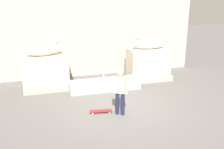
{
  "coord_description": "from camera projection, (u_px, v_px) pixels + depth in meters",
  "views": [
    {
      "loc": [
        -2.69,
        -8.6,
        4.29
      ],
      "look_at": [
        -0.03,
        0.85,
        1.1
      ],
      "focal_mm": 42.91,
      "sensor_mm": 36.0,
      "label": 1
    }
  ],
  "objects": [
    {
      "name": "ground_plane",
      "position": [
        119.0,
        110.0,
        9.89
      ],
      "size": [
        40.0,
        40.0,
        0.0
      ],
      "primitive_type": "plane",
      "color": "#605E5B"
    },
    {
      "name": "facade_wall",
      "position": [
        92.0,
        6.0,
        13.07
      ],
      "size": [
        10.45,
        0.6,
        6.91
      ],
      "primitive_type": "cube",
      "color": "#BDAFA2",
      "rests_on": "ground_plane"
    },
    {
      "name": "pedestal_left",
      "position": [
        46.0,
        72.0,
        11.92
      ],
      "size": [
        1.97,
        1.11,
        1.46
      ],
      "primitive_type": "cube",
      "color": "beige",
      "rests_on": "ground_plane"
    },
    {
      "name": "pedestal_right",
      "position": [
        148.0,
        63.0,
        13.19
      ],
      "size": [
        1.97,
        1.11,
        1.46
      ],
      "primitive_type": "cube",
      "color": "beige",
      "rests_on": "ground_plane"
    },
    {
      "name": "statue_reclining_left",
      "position": [
        45.0,
        49.0,
        11.62
      ],
      "size": [
        1.67,
        0.8,
        0.78
      ],
      "rotation": [
        0.0,
        0.0,
        0.16
      ],
      "color": "beige",
      "rests_on": "pedestal_left"
    },
    {
      "name": "statue_reclining_right",
      "position": [
        148.0,
        43.0,
        12.87
      ],
      "size": [
        1.65,
        0.72,
        0.78
      ],
      "rotation": [
        0.0,
        0.0,
        3.04
      ],
      "color": "beige",
      "rests_on": "pedestal_right"
    },
    {
      "name": "ledge_block",
      "position": [
        105.0,
        85.0,
        11.72
      ],
      "size": [
        3.12,
        0.66,
        0.48
      ],
      "primitive_type": "cube",
      "color": "beige",
      "rests_on": "ground_plane"
    },
    {
      "name": "skater",
      "position": [
        120.0,
        90.0,
        9.25
      ],
      "size": [
        0.47,
        0.36,
        1.67
      ],
      "rotation": [
        0.0,
        0.0,
        2.58
      ],
      "color": "#1E233F",
      "rests_on": "ground_plane"
    },
    {
      "name": "skateboard",
      "position": [
        101.0,
        111.0,
        9.63
      ],
      "size": [
        0.82,
        0.3,
        0.08
      ],
      "rotation": [
        0.0,
        0.0,
        3.01
      ],
      "color": "maroon",
      "rests_on": "ground_plane"
    },
    {
      "name": "bottle_green",
      "position": [
        123.0,
        76.0,
        11.79
      ],
      "size": [
        0.06,
        0.06,
        0.3
      ],
      "color": "#1E722D",
      "rests_on": "ledge_block"
    },
    {
      "name": "bottle_clear",
      "position": [
        103.0,
        77.0,
        11.64
      ],
      "size": [
        0.06,
        0.06,
        0.27
      ],
      "color": "silver",
      "rests_on": "ledge_block"
    },
    {
      "name": "stair_step",
      "position": [
        102.0,
        84.0,
        12.22
      ],
      "size": [
        6.9,
        0.5,
        0.24
      ],
      "primitive_type": "cube",
      "color": "#A9A08F",
      "rests_on": "ground_plane"
    }
  ]
}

